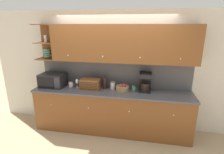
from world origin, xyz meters
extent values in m
plane|color=tan|center=(0.00, 0.00, 0.00)|extent=(24.00, 24.00, 0.00)
cube|color=beige|center=(0.00, 0.03, 1.30)|extent=(5.75, 0.06, 2.60)
cube|color=brown|center=(0.00, -0.30, 0.46)|extent=(3.35, 0.60, 0.92)
cube|color=#4C4C51|center=(0.00, -0.31, 0.94)|extent=(3.37, 0.63, 0.04)
sphere|color=white|center=(-1.26, -0.61, 0.66)|extent=(0.03, 0.03, 0.03)
sphere|color=white|center=(-0.42, -0.61, 0.66)|extent=(0.03, 0.03, 0.03)
sphere|color=white|center=(0.42, -0.61, 0.66)|extent=(0.03, 0.03, 0.03)
sphere|color=white|center=(1.26, -0.61, 0.66)|extent=(0.03, 0.03, 0.03)
cube|color=#4C4C51|center=(0.00, -0.01, 1.26)|extent=(3.35, 0.01, 0.61)
cube|color=brown|center=(0.21, -0.19, 1.94)|extent=(2.93, 0.37, 0.75)
cube|color=brown|center=(-1.46, -0.01, 1.94)|extent=(0.42, 0.02, 0.75)
cube|color=brown|center=(-1.46, -0.19, 1.57)|extent=(0.42, 0.37, 0.02)
cube|color=brown|center=(-1.46, -0.19, 1.92)|extent=(0.42, 0.37, 0.02)
cube|color=brown|center=(-1.46, -0.19, 2.30)|extent=(0.42, 0.37, 0.02)
sphere|color=white|center=(-0.89, -0.38, 1.70)|extent=(0.03, 0.03, 0.03)
sphere|color=white|center=(-0.16, -0.38, 1.70)|extent=(0.03, 0.03, 0.03)
sphere|color=white|center=(0.58, -0.38, 1.70)|extent=(0.03, 0.03, 0.03)
sphere|color=white|center=(1.31, -0.38, 1.70)|extent=(0.03, 0.03, 0.03)
ellipsoid|color=slate|center=(-1.46, -0.19, 1.63)|extent=(0.18, 0.18, 0.08)
ellipsoid|color=slate|center=(-1.46, -0.19, 1.67)|extent=(0.18, 0.18, 0.08)
ellipsoid|color=slate|center=(-1.46, -0.19, 1.72)|extent=(0.18, 0.18, 0.08)
ellipsoid|color=slate|center=(-1.46, -0.19, 1.77)|extent=(0.18, 0.18, 0.08)
cylinder|color=silver|center=(-1.46, -0.19, 1.97)|extent=(0.07, 0.07, 0.07)
cylinder|color=silver|center=(-1.46, -0.19, 2.05)|extent=(0.07, 0.07, 0.08)
cube|color=black|center=(-1.34, -0.27, 1.10)|extent=(0.54, 0.38, 0.29)
cube|color=black|center=(-1.40, -0.47, 1.10)|extent=(0.38, 0.01, 0.23)
cube|color=#2D2D33|center=(-1.15, -0.47, 1.10)|extent=(0.12, 0.01, 0.23)
cylinder|color=silver|center=(-0.94, -0.23, 1.01)|extent=(0.09, 0.09, 0.11)
torus|color=silver|center=(-0.89, -0.23, 1.01)|extent=(0.01, 0.07, 0.07)
cylinder|color=silver|center=(-0.77, -0.27, 0.96)|extent=(0.07, 0.07, 0.01)
cylinder|color=silver|center=(-0.77, -0.27, 1.00)|extent=(0.01, 0.01, 0.08)
ellipsoid|color=silver|center=(-0.77, -0.27, 1.10)|extent=(0.07, 0.07, 0.12)
cube|color=brown|center=(-0.46, -0.28, 1.07)|extent=(0.41, 0.26, 0.22)
cube|color=#432713|center=(-0.46, -0.41, 1.00)|extent=(0.38, 0.01, 0.02)
cube|color=#432713|center=(-0.46, -0.41, 1.03)|extent=(0.38, 0.01, 0.02)
cube|color=#432713|center=(-0.46, -0.41, 1.07)|extent=(0.38, 0.01, 0.02)
cube|color=#432713|center=(-0.46, -0.41, 1.10)|extent=(0.38, 0.01, 0.02)
cube|color=#432713|center=(-0.46, -0.41, 1.14)|extent=(0.38, 0.01, 0.02)
cylinder|color=black|center=(-0.16, -0.20, 1.06)|extent=(0.09, 0.09, 0.21)
sphere|color=black|center=(-0.16, -0.20, 1.16)|extent=(0.09, 0.09, 0.09)
cylinder|color=black|center=(-0.16, -0.20, 1.22)|extent=(0.03, 0.03, 0.07)
cylinder|color=silver|center=(0.01, -0.20, 1.03)|extent=(0.10, 0.10, 0.15)
cylinder|color=gray|center=(0.01, -0.20, 1.11)|extent=(0.11, 0.11, 0.01)
cylinder|color=#937047|center=(0.23, -0.26, 1.01)|extent=(0.28, 0.28, 0.11)
sphere|color=red|center=(0.27, -0.28, 1.09)|extent=(0.08, 0.08, 0.08)
cylinder|color=#4C845B|center=(0.47, -0.22, 1.01)|extent=(0.08, 0.08, 0.10)
torus|color=#4C845B|center=(0.52, -0.22, 1.01)|extent=(0.01, 0.07, 0.07)
cube|color=black|center=(0.70, -0.21, 0.97)|extent=(0.24, 0.27, 0.03)
cylinder|color=black|center=(0.70, -0.23, 1.07)|extent=(0.18, 0.18, 0.16)
cube|color=black|center=(0.70, -0.10, 1.15)|extent=(0.24, 0.06, 0.39)
cube|color=black|center=(0.70, -0.21, 1.31)|extent=(0.24, 0.27, 0.09)
camera|label=1|loc=(0.65, -3.71, 2.30)|focal=28.00mm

